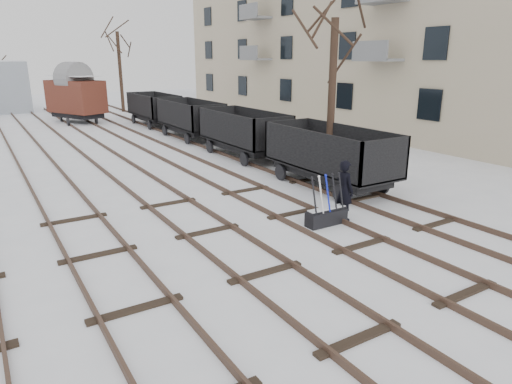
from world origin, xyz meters
The scene contains 12 objects.
ground centered at (0.00, 0.00, 0.00)m, with size 120.00×120.00×0.00m, color white.
tracks centered at (0.00, 13.67, 0.07)m, with size 13.90×52.00×0.16m.
apartment_block centered at (19.95, 14.00, 8.05)m, with size 10.12×45.00×16.10m.
ground_frame centered at (3.25, 1.74, 0.28)m, with size 1.30×0.42×1.49m.
worker centered at (4.00, 1.84, 0.92)m, with size 0.67×0.44×1.84m, color black.
freight_wagon_a centered at (6.00, 4.87, 0.86)m, with size 2.20×5.49×2.24m.
freight_wagon_b centered at (6.00, 11.27, 0.86)m, with size 2.20×5.49×2.24m.
freight_wagon_c centered at (6.00, 17.67, 0.86)m, with size 2.20×5.49×2.24m.
freight_wagon_d centered at (6.00, 24.07, 0.86)m, with size 2.20×5.49×2.24m.
box_van_wagon centered at (1.61, 28.57, 2.01)m, with size 4.04×5.09×3.44m.
tree_near centered at (6.99, 6.05, 3.09)m, with size 0.30×0.30×6.17m, color black.
tree_far_right centered at (6.60, 34.02, 3.45)m, with size 0.30×0.30×6.91m, color black.
Camera 1 is at (-5.14, -7.91, 4.73)m, focal length 32.00 mm.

